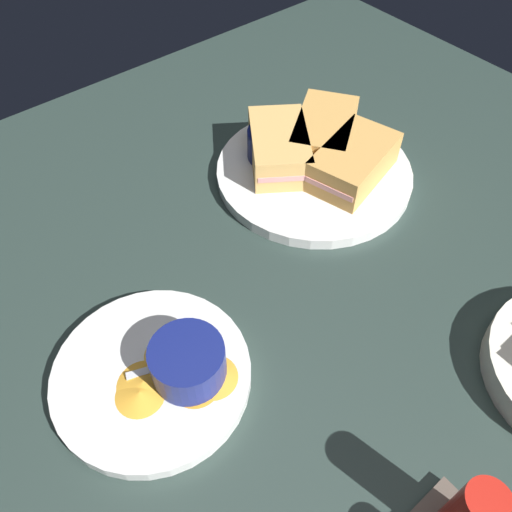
{
  "coord_description": "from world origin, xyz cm",
  "views": [
    {
      "loc": [
        32.26,
        24.39,
        49.61
      ],
      "look_at": [
        7.73,
        -5.68,
        3.0
      ],
      "focal_mm": 36.54,
      "sensor_mm": 36.0,
      "label": 1
    }
  ],
  "objects_px": {
    "sandwich_half_near": "(353,162)",
    "spoon_by_dark_ramekin": "(308,171)",
    "plate_sandwich_main": "(314,172)",
    "ramekin_dark_sauce": "(275,143)",
    "sandwich_half_extra": "(279,147)",
    "sandwich_half_far": "(324,132)",
    "spoon_by_gravy_ramekin": "(194,357)",
    "plate_chips_companion": "(152,375)",
    "ramekin_light_gravy": "(188,361)"
  },
  "relations": [
    {
      "from": "sandwich_half_extra",
      "to": "ramekin_light_gravy",
      "type": "distance_m",
      "value": 0.34
    },
    {
      "from": "sandwich_half_near",
      "to": "spoon_by_dark_ramekin",
      "type": "relative_size",
      "value": 1.47
    },
    {
      "from": "sandwich_half_extra",
      "to": "spoon_by_dark_ramekin",
      "type": "bearing_deg",
      "value": 107.23
    },
    {
      "from": "spoon_by_gravy_ramekin",
      "to": "plate_chips_companion",
      "type": "bearing_deg",
      "value": -21.07
    },
    {
      "from": "sandwich_half_extra",
      "to": "ramekin_dark_sauce",
      "type": "height_order",
      "value": "sandwich_half_extra"
    },
    {
      "from": "sandwich_half_extra",
      "to": "ramekin_light_gravy",
      "type": "bearing_deg",
      "value": 34.03
    },
    {
      "from": "sandwich_half_near",
      "to": "spoon_by_gravy_ramekin",
      "type": "xyz_separation_m",
      "value": [
        0.33,
        0.1,
        -0.02
      ]
    },
    {
      "from": "sandwich_half_near",
      "to": "ramekin_dark_sauce",
      "type": "relative_size",
      "value": 1.89
    },
    {
      "from": "plate_sandwich_main",
      "to": "spoon_by_gravy_ramekin",
      "type": "bearing_deg",
      "value": 24.81
    },
    {
      "from": "sandwich_half_far",
      "to": "ramekin_dark_sauce",
      "type": "xyz_separation_m",
      "value": [
        0.07,
        -0.03,
        -0.0
      ]
    },
    {
      "from": "ramekin_dark_sauce",
      "to": "spoon_by_gravy_ramekin",
      "type": "xyz_separation_m",
      "value": [
        0.28,
        0.2,
        -0.02
      ]
    },
    {
      "from": "sandwich_half_extra",
      "to": "ramekin_dark_sauce",
      "type": "bearing_deg",
      "value": -104.22
    },
    {
      "from": "spoon_by_gravy_ramekin",
      "to": "sandwich_half_far",
      "type": "bearing_deg",
      "value": -154.05
    },
    {
      "from": "sandwich_half_extra",
      "to": "ramekin_light_gravy",
      "type": "xyz_separation_m",
      "value": [
        0.28,
        0.19,
        -0.0
      ]
    },
    {
      "from": "sandwich_half_far",
      "to": "ramekin_light_gravy",
      "type": "xyz_separation_m",
      "value": [
        0.36,
        0.18,
        -0.0
      ]
    },
    {
      "from": "sandwich_half_extra",
      "to": "plate_chips_companion",
      "type": "xyz_separation_m",
      "value": [
        0.31,
        0.17,
        -0.03
      ]
    },
    {
      "from": "sandwich_half_far",
      "to": "ramekin_dark_sauce",
      "type": "height_order",
      "value": "sandwich_half_far"
    },
    {
      "from": "sandwich_half_extra",
      "to": "plate_chips_companion",
      "type": "distance_m",
      "value": 0.36
    },
    {
      "from": "plate_sandwich_main",
      "to": "sandwich_half_far",
      "type": "distance_m",
      "value": 0.06
    },
    {
      "from": "sandwich_half_far",
      "to": "spoon_by_gravy_ramekin",
      "type": "distance_m",
      "value": 0.38
    },
    {
      "from": "sandwich_half_far",
      "to": "spoon_by_gravy_ramekin",
      "type": "bearing_deg",
      "value": 25.95
    },
    {
      "from": "sandwich_half_extra",
      "to": "spoon_by_dark_ramekin",
      "type": "distance_m",
      "value": 0.05
    },
    {
      "from": "sandwich_half_far",
      "to": "spoon_by_gravy_ramekin",
      "type": "xyz_separation_m",
      "value": [
        0.34,
        0.17,
        -0.02
      ]
    },
    {
      "from": "plate_sandwich_main",
      "to": "spoon_by_dark_ramekin",
      "type": "bearing_deg",
      "value": 9.43
    },
    {
      "from": "sandwich_half_extra",
      "to": "spoon_by_gravy_ramekin",
      "type": "relative_size",
      "value": 1.54
    },
    {
      "from": "spoon_by_dark_ramekin",
      "to": "ramekin_light_gravy",
      "type": "height_order",
      "value": "ramekin_light_gravy"
    },
    {
      "from": "spoon_by_gravy_ramekin",
      "to": "sandwich_half_extra",
      "type": "bearing_deg",
      "value": -146.2
    },
    {
      "from": "sandwich_half_far",
      "to": "sandwich_half_extra",
      "type": "xyz_separation_m",
      "value": [
        0.07,
        -0.01,
        0.0
      ]
    },
    {
      "from": "ramekin_dark_sauce",
      "to": "sandwich_half_extra",
      "type": "bearing_deg",
      "value": 75.78
    },
    {
      "from": "spoon_by_dark_ramekin",
      "to": "plate_chips_companion",
      "type": "height_order",
      "value": "spoon_by_dark_ramekin"
    },
    {
      "from": "plate_chips_companion",
      "to": "sandwich_half_near",
      "type": "bearing_deg",
      "value": -167.9
    },
    {
      "from": "sandwich_half_far",
      "to": "spoon_by_dark_ramekin",
      "type": "xyz_separation_m",
      "value": [
        0.06,
        0.03,
        -0.02
      ]
    },
    {
      "from": "sandwich_half_far",
      "to": "spoon_by_dark_ramekin",
      "type": "bearing_deg",
      "value": 28.15
    },
    {
      "from": "plate_chips_companion",
      "to": "ramekin_light_gravy",
      "type": "bearing_deg",
      "value": 140.19
    },
    {
      "from": "ramekin_dark_sauce",
      "to": "spoon_by_gravy_ramekin",
      "type": "bearing_deg",
      "value": 35.28
    },
    {
      "from": "sandwich_half_extra",
      "to": "spoon_by_dark_ramekin",
      "type": "xyz_separation_m",
      "value": [
        -0.01,
        0.05,
        -0.02
      ]
    },
    {
      "from": "sandwich_half_near",
      "to": "plate_chips_companion",
      "type": "bearing_deg",
      "value": 12.1
    },
    {
      "from": "plate_sandwich_main",
      "to": "ramekin_light_gravy",
      "type": "bearing_deg",
      "value": 25.41
    },
    {
      "from": "sandwich_half_far",
      "to": "spoon_by_dark_ramekin",
      "type": "relative_size",
      "value": 1.51
    },
    {
      "from": "ramekin_light_gravy",
      "to": "spoon_by_gravy_ramekin",
      "type": "height_order",
      "value": "ramekin_light_gravy"
    },
    {
      "from": "sandwich_half_near",
      "to": "sandwich_half_extra",
      "type": "height_order",
      "value": "same"
    },
    {
      "from": "spoon_by_dark_ramekin",
      "to": "spoon_by_gravy_ramekin",
      "type": "bearing_deg",
      "value": 25.5
    },
    {
      "from": "sandwich_half_far",
      "to": "spoon_by_gravy_ramekin",
      "type": "relative_size",
      "value": 1.54
    },
    {
      "from": "sandwich_half_extra",
      "to": "plate_chips_companion",
      "type": "relative_size",
      "value": 0.74
    },
    {
      "from": "plate_sandwich_main",
      "to": "ramekin_dark_sauce",
      "type": "height_order",
      "value": "ramekin_dark_sauce"
    },
    {
      "from": "sandwich_half_near",
      "to": "sandwich_half_extra",
      "type": "bearing_deg",
      "value": -56.7
    },
    {
      "from": "sandwich_half_far",
      "to": "plate_chips_companion",
      "type": "distance_m",
      "value": 0.42
    },
    {
      "from": "spoon_by_dark_ramekin",
      "to": "ramekin_light_gravy",
      "type": "xyz_separation_m",
      "value": [
        0.3,
        0.15,
        0.02
      ]
    },
    {
      "from": "plate_sandwich_main",
      "to": "sandwich_half_near",
      "type": "distance_m",
      "value": 0.06
    },
    {
      "from": "ramekin_dark_sauce",
      "to": "plate_chips_companion",
      "type": "xyz_separation_m",
      "value": [
        0.32,
        0.18,
        -0.03
      ]
    }
  ]
}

